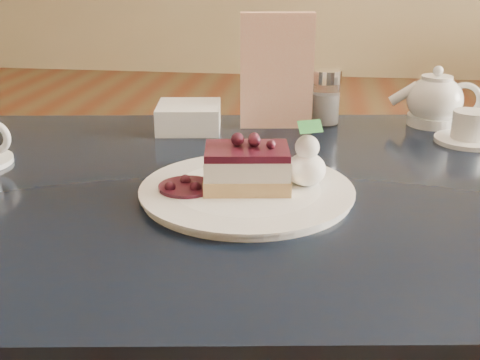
# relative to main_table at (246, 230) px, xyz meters

# --- Properties ---
(main_table) EXTENTS (1.30, 0.96, 0.75)m
(main_table) POSITION_rel_main_table_xyz_m (0.00, 0.00, 0.00)
(main_table) COLOR black
(main_table) RESTS_ON ground
(dessert_plate) EXTENTS (0.29, 0.29, 0.01)m
(dessert_plate) POSITION_rel_main_table_xyz_m (0.01, -0.05, 0.08)
(dessert_plate) COLOR white
(dessert_plate) RESTS_ON main_table
(cheesecake_slice) EXTENTS (0.13, 0.10, 0.06)m
(cheesecake_slice) POSITION_rel_main_table_xyz_m (0.01, -0.05, 0.12)
(cheesecake_slice) COLOR tan
(cheesecake_slice) RESTS_ON dessert_plate
(whipped_cream) EXTENTS (0.06, 0.06, 0.05)m
(whipped_cream) POSITION_rel_main_table_xyz_m (0.09, -0.03, 0.11)
(whipped_cream) COLOR white
(whipped_cream) RESTS_ON dessert_plate
(berry_sauce) EXTENTS (0.08, 0.08, 0.01)m
(berry_sauce) POSITION_rel_main_table_xyz_m (-0.08, -0.07, 0.09)
(berry_sauce) COLOR black
(berry_sauce) RESTS_ON dessert_plate
(tea_set) EXTENTS (0.21, 0.23, 0.10)m
(tea_set) POSITION_rel_main_table_xyz_m (0.34, 0.35, 0.12)
(tea_set) COLOR white
(tea_set) RESTS_ON main_table
(menu_card) EXTENTS (0.14, 0.05, 0.22)m
(menu_card) POSITION_rel_main_table_xyz_m (0.02, 0.31, 0.19)
(menu_card) COLOR beige
(menu_card) RESTS_ON main_table
(sugar_shaker) EXTENTS (0.06, 0.06, 0.11)m
(sugar_shaker) POSITION_rel_main_table_xyz_m (0.11, 0.34, 0.13)
(sugar_shaker) COLOR white
(sugar_shaker) RESTS_ON main_table
(napkin_stack) EXTENTS (0.14, 0.14, 0.05)m
(napkin_stack) POSITION_rel_main_table_xyz_m (-0.15, 0.27, 0.10)
(napkin_stack) COLOR white
(napkin_stack) RESTS_ON main_table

